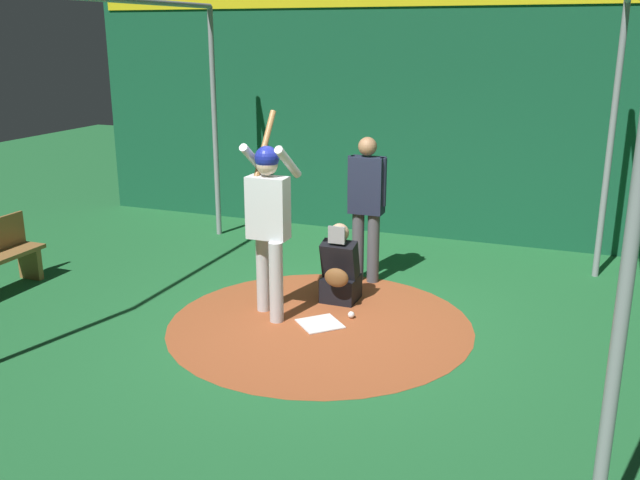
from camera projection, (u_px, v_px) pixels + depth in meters
ground_plane at (320, 325)px, 7.50m from camera, size 26.69×26.69×0.00m
dirt_circle at (320, 324)px, 7.50m from camera, size 3.27×3.27×0.01m
home_plate at (320, 324)px, 7.50m from camera, size 0.59×0.59×0.01m
batter at (268, 214)px, 7.43m from camera, size 0.68×0.49×2.21m
catcher at (340, 271)px, 8.05m from camera, size 0.58×0.40×0.95m
umpire at (366, 201)px, 8.55m from camera, size 0.23×0.49×1.82m
back_wall at (412, 116)px, 10.42m from camera, size 0.23×10.69×3.63m
cage_frame at (320, 104)px, 6.84m from camera, size 5.58×5.58×3.41m
baseball_0 at (351, 315)px, 7.66m from camera, size 0.07×0.07×0.07m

